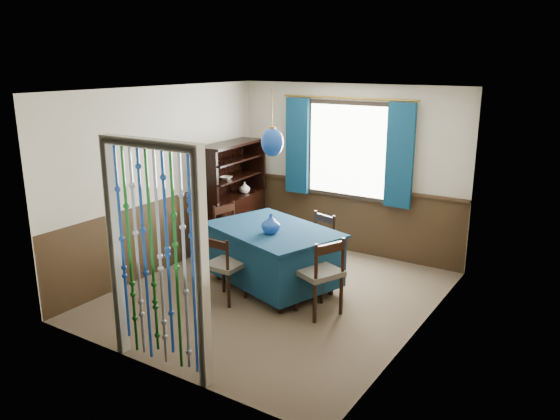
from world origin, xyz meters
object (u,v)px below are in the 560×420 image
Objects in this scene: vase_sideboard at (245,187)px; pendant_lamp at (272,142)px; chair_far at (317,243)px; vase_table at (271,225)px; sideboard at (232,211)px; bowl_shelf at (226,178)px; chair_left at (232,234)px; chair_right at (321,274)px; chair_near at (224,266)px; dining_table at (273,253)px.

pendant_lamp is at bearing -42.59° from vase_sideboard.
vase_table reaches higher than chair_far.
sideboard is 1.91m from vase_table.
vase_table is 1.73m from bowl_shelf.
pendant_lamp is at bearing -30.16° from bowl_shelf.
chair_far is 3.83× the size of vase_table.
chair_right is at bearing 78.64° from chair_left.
bowl_shelf is at bearing 149.84° from pendant_lamp.
chair_near is at bearing 128.75° from chair_right.
pendant_lamp is at bearing 69.33° from chair_near.
sideboard is 2.15m from pendant_lamp.
chair_left is 0.86m from sideboard.
sideboard reaches higher than chair_left.
bowl_shelf is at bearing 11.72° from chair_far.
chair_right is at bearing 136.78° from chair_far.
chair_near is 0.75m from vase_table.
vase_table is at bearing -44.51° from vase_sideboard.
bowl_shelf is (-1.34, 0.78, 0.69)m from dining_table.
vase_sideboard is at bearing 137.41° from pendant_lamp.
pendant_lamp is (-0.89, 0.36, 1.38)m from chair_right.
chair_far is at bearing -4.04° from bowl_shelf.
chair_right is at bearing -3.73° from dining_table.
chair_right is 4.23× the size of vase_table.
chair_near is at bearing 41.84° from chair_left.
chair_far is at bearing 85.80° from dining_table.
vase_sideboard is at bearing 71.80° from sideboard.
chair_near is at bearing -53.24° from bowl_shelf.
vase_sideboard is (-1.42, 1.40, 0.02)m from vase_table.
vase_table is 1.16× the size of bowl_shelf.
dining_table is 2.05× the size of chair_right.
chair_left is at bearing -57.61° from sideboard.
vase_sideboard is (-1.34, 1.23, 0.46)m from dining_table.
vase_table is (1.48, -1.15, 0.32)m from sideboard.
chair_near is 0.51× the size of sideboard.
vase_table is 2.00m from vase_sideboard.
vase_table is (-0.80, 0.18, 0.40)m from chair_right.
chair_left is at bearing 123.21° from chair_near.
chair_far is 1.70m from sideboard.
vase_table is at bearing -42.39° from sideboard.
sideboard is 8.49× the size of vase_sideboard.
dining_table is at bearing 91.52° from chair_right.
bowl_shelf is (-2.22, 1.13, 0.65)m from chair_right.
chair_near is 0.90× the size of chair_right.
bowl_shelf reaches higher than dining_table.
sideboard is at bearing 163.06° from dining_table.
pendant_lamp reaches higher than chair_near.
pendant_lamp is 1.00m from vase_table.
bowl_shelf is at bearing 86.43° from chair_right.
bowl_shelf is (-1.08, 1.45, 0.69)m from chair_near.
chair_far is (0.53, 1.33, 0.00)m from chair_near.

